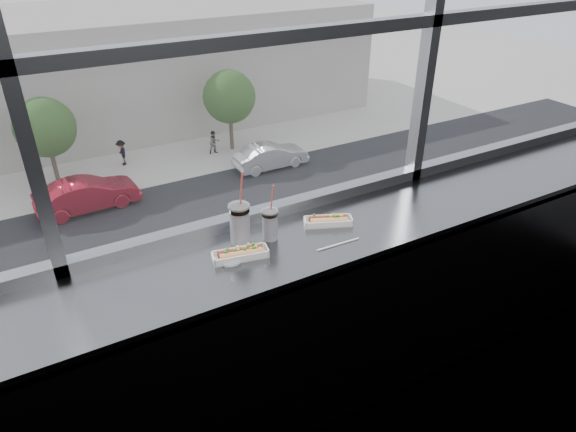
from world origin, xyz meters
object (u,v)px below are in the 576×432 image
car_near_e (351,207)px  soda_cup_left (240,222)px  soda_cup_right (270,223)px  car_far_b (86,190)px  pedestrian_d (214,140)px  tree_right (229,97)px  tree_center (45,128)px  hotdog_tray_right (328,220)px  hotdog_tray_left (240,253)px  loose_straw (338,244)px  car_near_c (116,272)px  car_far_c (271,152)px  wrapper (232,263)px  pedestrian_c (121,150)px

car_near_e → soda_cup_left: bearing=137.3°
soda_cup_right → car_far_b: size_ratio=0.04×
pedestrian_d → tree_right: tree_right is taller
pedestrian_d → tree_center: tree_center is taller
tree_center → hotdog_tray_right: bearing=-90.4°
hotdog_tray_left → loose_straw: bearing=-4.9°
loose_straw → hotdog_tray_right: bearing=73.1°
soda_cup_right → car_near_c: soda_cup_right is taller
hotdog_tray_left → soda_cup_left: size_ratio=0.70×
pedestrian_d → tree_right: bearing=6.8°
hotdog_tray_left → car_far_c: size_ratio=0.04×
soda_cup_right → tree_center: soda_cup_right is taller
car_near_c → pedestrian_d: car_near_c is taller
soda_cup_left → wrapper: (-0.11, -0.16, -0.10)m
pedestrian_d → tree_right: (1.32, 0.16, 2.65)m
loose_straw → car_near_e: (12.51, 16.41, -11.10)m
soda_cup_right → tree_right: size_ratio=0.06×
wrapper → tree_center: wrapper is taller
pedestrian_d → pedestrian_c: 5.84m
car_far_b → tree_center: size_ratio=1.33×
car_near_c → pedestrian_d: (9.06, 11.84, -0.14)m
hotdog_tray_left → pedestrian_c: (4.71, 29.24, -11.11)m
wrapper → car_near_c: 19.72m
soda_cup_right → hotdog_tray_right: bearing=-4.7°
hotdog_tray_right → soda_cup_left: (-0.46, 0.07, 0.09)m
car_near_e → hotdog_tray_right: bearing=138.4°
soda_cup_left → pedestrian_c: bearing=80.9°
tree_right → loose_straw: bearing=-111.7°
wrapper → car_near_e: size_ratio=0.02×
hotdog_tray_left → pedestrian_c: hotdog_tray_left is taller
soda_cup_right → tree_center: 29.50m
tree_center → soda_cup_left: bearing=-91.3°
wrapper → pedestrian_d: size_ratio=0.05×
soda_cup_left → car_far_b: soda_cup_left is taller
hotdog_tray_right → soda_cup_right: 0.33m
pedestrian_d → car_far_b: bearing=-156.2°
loose_straw → soda_cup_left: bearing=149.2°
soda_cup_right → loose_straw: (0.26, -0.21, -0.08)m
soda_cup_left → car_far_b: 26.59m
wrapper → car_near_c: bearing=85.0°
hotdog_tray_left → wrapper: (-0.06, -0.03, -0.01)m
tree_center → tree_right: bearing=-0.0°
pedestrian_d → tree_center: size_ratio=0.36×
soda_cup_right → tree_right: (11.57, 28.20, -8.57)m
hotdog_tray_left → car_near_e: size_ratio=0.05×
pedestrian_d → car_near_c: bearing=-127.4°
soda_cup_right → loose_straw: soda_cup_right is taller
car_near_c → car_far_c: (11.24, 8.00, -0.02)m
hotdog_tray_left → hotdog_tray_right: size_ratio=1.05×
hotdog_tray_left → car_far_b: hotdog_tray_left is taller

